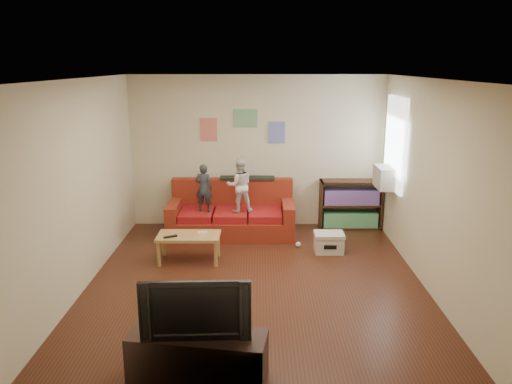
{
  "coord_description": "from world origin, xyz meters",
  "views": [
    {
      "loc": [
        0.06,
        -6.29,
        2.88
      ],
      "look_at": [
        0.0,
        0.8,
        1.05
      ],
      "focal_mm": 35.0,
      "sensor_mm": 36.0,
      "label": 1
    }
  ],
  "objects_px": {
    "bookshelf": "(350,207)",
    "television": "(196,306)",
    "sofa": "(232,216)",
    "file_box": "(329,242)",
    "tv_stand": "(198,357)",
    "child_a": "(204,188)",
    "child_b": "(240,185)",
    "coffee_table": "(189,238)"
  },
  "relations": [
    {
      "from": "child_b",
      "to": "television",
      "type": "bearing_deg",
      "value": 75.68
    },
    {
      "from": "file_box",
      "to": "bookshelf",
      "type": "bearing_deg",
      "value": 66.05
    },
    {
      "from": "child_a",
      "to": "television",
      "type": "distance_m",
      "value": 4.03
    },
    {
      "from": "child_a",
      "to": "coffee_table",
      "type": "height_order",
      "value": "child_a"
    },
    {
      "from": "child_b",
      "to": "file_box",
      "type": "bearing_deg",
      "value": 142.23
    },
    {
      "from": "sofa",
      "to": "file_box",
      "type": "height_order",
      "value": "sofa"
    },
    {
      "from": "coffee_table",
      "to": "bookshelf",
      "type": "distance_m",
      "value": 3.12
    },
    {
      "from": "child_a",
      "to": "file_box",
      "type": "height_order",
      "value": "child_a"
    },
    {
      "from": "tv_stand",
      "to": "child_b",
      "type": "bearing_deg",
      "value": 95.0
    },
    {
      "from": "sofa",
      "to": "bookshelf",
      "type": "distance_m",
      "value": 2.14
    },
    {
      "from": "bookshelf",
      "to": "tv_stand",
      "type": "xyz_separation_m",
      "value": [
        -2.19,
        -4.5,
        -0.15
      ]
    },
    {
      "from": "sofa",
      "to": "file_box",
      "type": "relative_size",
      "value": 4.67
    },
    {
      "from": "file_box",
      "to": "television",
      "type": "distance_m",
      "value": 3.74
    },
    {
      "from": "bookshelf",
      "to": "television",
      "type": "bearing_deg",
      "value": -115.99
    },
    {
      "from": "coffee_table",
      "to": "tv_stand",
      "type": "height_order",
      "value": "tv_stand"
    },
    {
      "from": "sofa",
      "to": "television",
      "type": "bearing_deg",
      "value": -91.15
    },
    {
      "from": "sofa",
      "to": "child_a",
      "type": "xyz_separation_m",
      "value": [
        -0.45,
        -0.17,
        0.54
      ]
    },
    {
      "from": "child_a",
      "to": "bookshelf",
      "type": "bearing_deg",
      "value": -160.16
    },
    {
      "from": "sofa",
      "to": "child_b",
      "type": "relative_size",
      "value": 2.35
    },
    {
      "from": "child_a",
      "to": "tv_stand",
      "type": "distance_m",
      "value": 4.08
    },
    {
      "from": "file_box",
      "to": "television",
      "type": "relative_size",
      "value": 0.46
    },
    {
      "from": "child_a",
      "to": "child_b",
      "type": "relative_size",
      "value": 0.9
    },
    {
      "from": "coffee_table",
      "to": "file_box",
      "type": "relative_size",
      "value": 2.02
    },
    {
      "from": "tv_stand",
      "to": "child_a",
      "type": "bearing_deg",
      "value": 103.55
    },
    {
      "from": "child_b",
      "to": "file_box",
      "type": "relative_size",
      "value": 1.99
    },
    {
      "from": "coffee_table",
      "to": "bookshelf",
      "type": "xyz_separation_m",
      "value": [
        2.68,
        1.59,
        0.03
      ]
    },
    {
      "from": "file_box",
      "to": "tv_stand",
      "type": "height_order",
      "value": "tv_stand"
    },
    {
      "from": "bookshelf",
      "to": "sofa",
      "type": "bearing_deg",
      "value": -171.47
    },
    {
      "from": "child_a",
      "to": "coffee_table",
      "type": "xyz_separation_m",
      "value": [
        -0.12,
        -1.1,
        -0.5
      ]
    },
    {
      "from": "bookshelf",
      "to": "file_box",
      "type": "relative_size",
      "value": 2.4
    },
    {
      "from": "file_box",
      "to": "child_b",
      "type": "bearing_deg",
      "value": 153.25
    },
    {
      "from": "child_a",
      "to": "bookshelf",
      "type": "xyz_separation_m",
      "value": [
        2.56,
        0.49,
        -0.46
      ]
    },
    {
      "from": "coffee_table",
      "to": "file_box",
      "type": "bearing_deg",
      "value": 10.1
    },
    {
      "from": "bookshelf",
      "to": "television",
      "type": "height_order",
      "value": "television"
    },
    {
      "from": "coffee_table",
      "to": "television",
      "type": "xyz_separation_m",
      "value": [
        0.49,
        -2.91,
        0.41
      ]
    },
    {
      "from": "child_a",
      "to": "file_box",
      "type": "xyz_separation_m",
      "value": [
        2.03,
        -0.72,
        -0.7
      ]
    },
    {
      "from": "tv_stand",
      "to": "file_box",
      "type": "bearing_deg",
      "value": 71.58
    },
    {
      "from": "bookshelf",
      "to": "tv_stand",
      "type": "relative_size",
      "value": 0.86
    },
    {
      "from": "child_b",
      "to": "file_box",
      "type": "distance_m",
      "value": 1.76
    },
    {
      "from": "tv_stand",
      "to": "television",
      "type": "height_order",
      "value": "television"
    },
    {
      "from": "child_b",
      "to": "coffee_table",
      "type": "bearing_deg",
      "value": 45.91
    },
    {
      "from": "sofa",
      "to": "tv_stand",
      "type": "distance_m",
      "value": 4.19
    }
  ]
}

